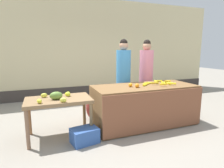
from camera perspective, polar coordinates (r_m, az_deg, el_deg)
ground_plane at (r=4.07m, az=4.44°, el=-12.58°), size 24.00×24.00×0.00m
market_wall_back at (r=6.56m, az=-6.53°, el=10.30°), size 9.52×0.23×3.24m
fruit_stall_counter at (r=4.09m, az=9.78°, el=-6.29°), size 2.16×0.93×0.84m
side_table_wooden at (r=3.53m, az=-15.80°, el=-5.68°), size 1.14×0.68×0.72m
banana_bunch_pile at (r=4.22m, az=13.77°, el=0.32°), size 0.78×0.64×0.07m
orange_pile at (r=3.78m, az=6.93°, el=-0.40°), size 0.18×0.20×0.08m
mango_papaya_pile at (r=3.47m, az=-16.39°, el=-3.45°), size 0.60×0.55×0.14m
vendor_woman_blue_shirt at (r=4.52m, az=3.45°, el=1.92°), size 0.34×0.34×1.83m
vendor_woman_pink_shirt at (r=4.84m, az=10.22°, el=2.31°), size 0.34×0.34×1.82m
produce_crate at (r=3.39m, az=-8.27°, el=-15.16°), size 0.49×0.40×0.26m
produce_sack at (r=4.38m, az=-5.52°, el=-7.06°), size 0.37×0.31×0.55m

